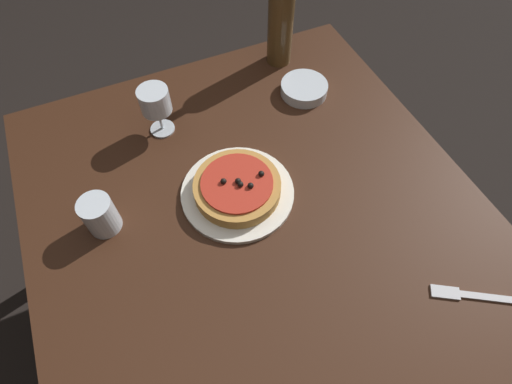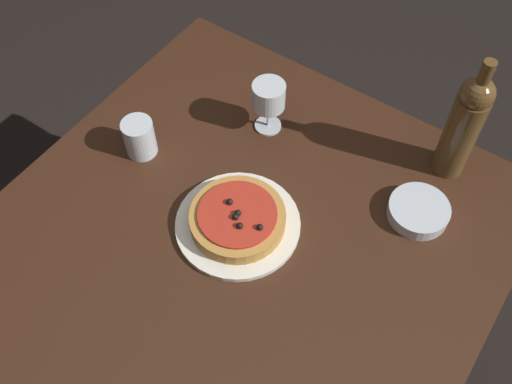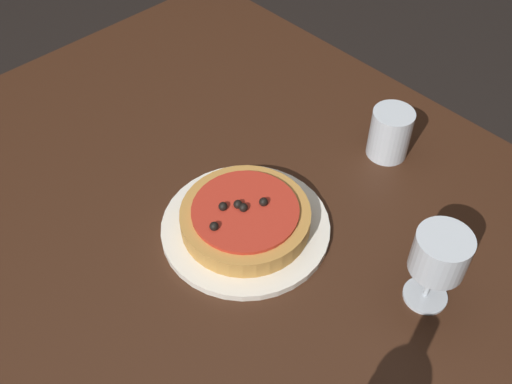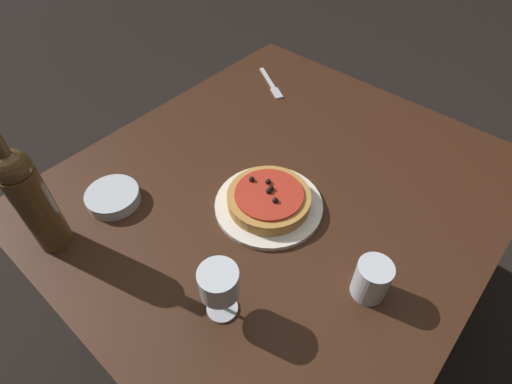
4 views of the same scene
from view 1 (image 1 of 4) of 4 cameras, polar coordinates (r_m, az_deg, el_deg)
name	(u,v)px [view 1 (image 1 of 4)]	position (r m, az deg, el deg)	size (l,w,h in m)	color
ground_plane	(258,310)	(1.57, 0.34, -16.47)	(14.00, 14.00, 0.00)	black
dining_table	(260,233)	(0.99, 0.51, -5.94)	(1.14, 1.02, 0.71)	#381E11
dinner_plate	(238,193)	(0.94, -2.65, -0.07)	(0.27, 0.27, 0.01)	white
pizza	(237,187)	(0.92, -2.70, 0.75)	(0.20, 0.20, 0.05)	#BC843D
wine_glass	(155,102)	(1.03, -14.22, 12.32)	(0.08, 0.08, 0.13)	silver
wine_bottle	(281,17)	(1.19, 3.58, 23.72)	(0.07, 0.07, 0.32)	brown
water_cup	(100,215)	(0.92, -21.41, -3.10)	(0.07, 0.07, 0.09)	silver
side_bowl	(304,89)	(1.16, 6.87, 14.46)	(0.13, 0.13, 0.03)	silver
fork	(472,295)	(0.94, 28.48, -12.87)	(0.12, 0.17, 0.00)	silver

